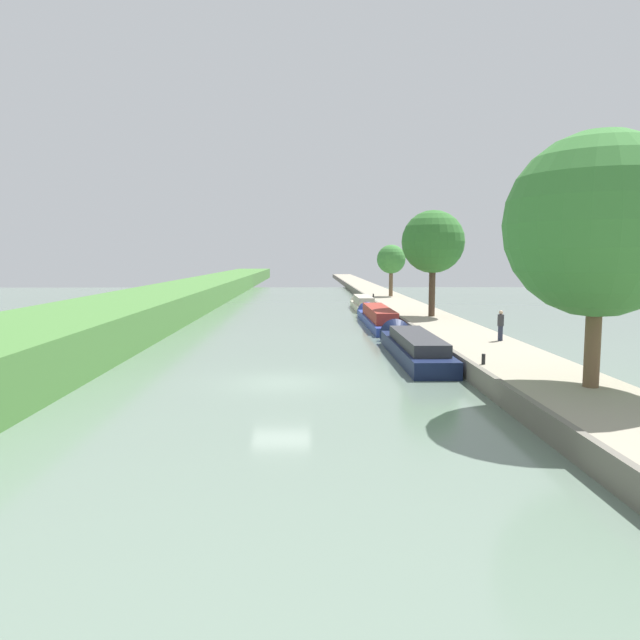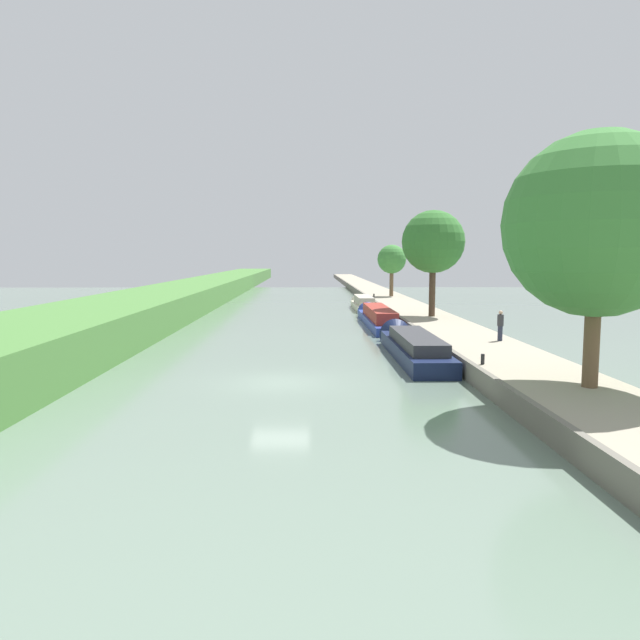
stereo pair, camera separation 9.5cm
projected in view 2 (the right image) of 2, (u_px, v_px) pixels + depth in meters
ground_plane at (280, 383)px, 25.42m from camera, size 160.00×160.00×0.00m
right_towpath at (523, 372)px, 25.60m from camera, size 4.40×260.00×0.84m
stone_quay at (470, 372)px, 25.54m from camera, size 0.25×260.00×0.89m
narrowboat_navy at (412, 346)px, 32.19m from camera, size 2.14×12.58×2.03m
narrowboat_blue at (377, 317)px, 47.24m from camera, size 1.93×15.42×2.09m
narrowboat_cream at (363, 304)px, 61.35m from camera, size 1.86×10.61×2.01m
tree_rightbank_near at (597, 225)px, 20.22m from camera, size 6.37×6.37×8.83m
tree_rightbank_midnear at (433, 242)px, 44.96m from camera, size 4.77×4.77×8.08m
tree_rightbank_midfar at (392, 260)px, 68.16m from camera, size 3.31×3.31×5.94m
person_walking at (500, 325)px, 32.12m from camera, size 0.34×0.34×1.66m
mooring_bollard_near at (483, 359)px, 25.13m from camera, size 0.16×0.16×0.45m
mooring_bollard_far at (374, 296)px, 66.15m from camera, size 0.16×0.16×0.45m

